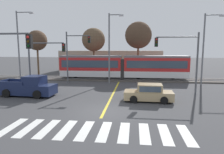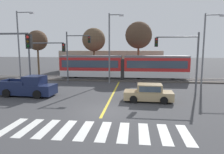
% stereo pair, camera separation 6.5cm
% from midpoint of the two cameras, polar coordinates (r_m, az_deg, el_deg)
% --- Properties ---
extents(ground_plane, '(200.00, 200.00, 0.00)m').
position_cam_midpoint_polar(ground_plane, '(14.70, -2.44, -9.95)').
color(ground_plane, '#3D3D3F').
extents(track_bed, '(120.00, 4.00, 0.18)m').
position_cam_midpoint_polar(track_bed, '(29.78, 2.23, -0.64)').
color(track_bed, '#4C4742').
rests_on(track_bed, ground).
extents(rail_near, '(120.00, 0.08, 0.10)m').
position_cam_midpoint_polar(rail_near, '(29.05, 2.12, -0.58)').
color(rail_near, '#939399').
rests_on(rail_near, track_bed).
extents(rail_far, '(120.00, 0.08, 0.10)m').
position_cam_midpoint_polar(rail_far, '(30.47, 2.33, -0.18)').
color(rail_far, '#939399').
rests_on(rail_far, track_bed).
extents(light_rail_tram, '(18.50, 2.64, 3.43)m').
position_cam_midpoint_polar(light_rail_tram, '(29.52, 3.05, 3.11)').
color(light_rail_tram, silver).
rests_on(light_rail_tram, track_bed).
extents(crosswalk_stripe_0, '(0.57, 2.80, 0.01)m').
position_cam_midpoint_polar(crosswalk_stripe_0, '(13.42, -26.87, -12.58)').
color(crosswalk_stripe_0, silver).
rests_on(crosswalk_stripe_0, ground).
extents(crosswalk_stripe_1, '(0.57, 2.80, 0.01)m').
position_cam_midpoint_polar(crosswalk_stripe_1, '(12.87, -22.66, -13.20)').
color(crosswalk_stripe_1, silver).
rests_on(crosswalk_stripe_1, ground).
extents(crosswalk_stripe_2, '(0.57, 2.80, 0.01)m').
position_cam_midpoint_polar(crosswalk_stripe_2, '(12.40, -18.07, -13.79)').
color(crosswalk_stripe_2, silver).
rests_on(crosswalk_stripe_2, ground).
extents(crosswalk_stripe_3, '(0.57, 2.80, 0.01)m').
position_cam_midpoint_polar(crosswalk_stripe_3, '(12.00, -13.13, -14.34)').
color(crosswalk_stripe_3, silver).
rests_on(crosswalk_stripe_3, ground).
extents(crosswalk_stripe_4, '(0.57, 2.80, 0.01)m').
position_cam_midpoint_polar(crosswalk_stripe_4, '(11.70, -7.87, -14.80)').
color(crosswalk_stripe_4, silver).
rests_on(crosswalk_stripe_4, ground).
extents(crosswalk_stripe_5, '(0.57, 2.80, 0.01)m').
position_cam_midpoint_polar(crosswalk_stripe_5, '(11.49, -2.35, -15.16)').
color(crosswalk_stripe_5, silver).
rests_on(crosswalk_stripe_5, ground).
extents(crosswalk_stripe_6, '(0.57, 2.80, 0.01)m').
position_cam_midpoint_polar(crosswalk_stripe_6, '(11.39, 3.33, -15.39)').
color(crosswalk_stripe_6, silver).
rests_on(crosswalk_stripe_6, ground).
extents(crosswalk_stripe_7, '(0.57, 2.80, 0.01)m').
position_cam_midpoint_polar(crosswalk_stripe_7, '(11.39, 9.07, -15.47)').
color(crosswalk_stripe_7, silver).
rests_on(crosswalk_stripe_7, ground).
extents(crosswalk_stripe_8, '(0.57, 2.80, 0.01)m').
position_cam_midpoint_polar(crosswalk_stripe_8, '(11.50, 14.76, -15.41)').
color(crosswalk_stripe_8, silver).
rests_on(crosswalk_stripe_8, ground).
extents(crosswalk_stripe_9, '(0.57, 2.80, 0.01)m').
position_cam_midpoint_polar(crosswalk_stripe_9, '(11.71, 20.28, -15.21)').
color(crosswalk_stripe_9, silver).
rests_on(crosswalk_stripe_9, ground).
extents(lane_centre_line, '(0.20, 14.92, 0.01)m').
position_cam_midpoint_polar(lane_centre_line, '(20.53, 0.22, -4.78)').
color(lane_centre_line, gold).
rests_on(lane_centre_line, ground).
extents(sedan_crossing, '(4.24, 2.00, 1.52)m').
position_cam_midpoint_polar(sedan_crossing, '(17.79, 10.32, -4.59)').
color(sedan_crossing, tan).
rests_on(sedan_crossing, ground).
extents(pickup_truck, '(5.49, 2.44, 1.98)m').
position_cam_midpoint_polar(pickup_truck, '(21.10, -22.79, -2.73)').
color(pickup_truck, '#192347').
rests_on(pickup_truck, ground).
extents(traffic_light_mid_right, '(4.25, 0.38, 6.15)m').
position_cam_midpoint_polar(traffic_light_mid_right, '(20.93, 19.42, 6.32)').
color(traffic_light_mid_right, '#515459').
rests_on(traffic_light_mid_right, ground).
extents(traffic_light_far_left, '(3.25, 0.38, 6.78)m').
position_cam_midpoint_polar(traffic_light_far_left, '(26.76, -10.79, 7.49)').
color(traffic_light_far_left, '#515459').
rests_on(traffic_light_far_left, ground).
extents(traffic_light_mid_left, '(4.25, 0.38, 5.54)m').
position_cam_midpoint_polar(traffic_light_mid_left, '(23.26, -19.41, 5.59)').
color(traffic_light_mid_left, '#515459').
rests_on(traffic_light_mid_left, ground).
extents(street_lamp_west, '(2.51, 0.28, 9.66)m').
position_cam_midpoint_polar(street_lamp_west, '(30.60, -24.91, 8.96)').
color(street_lamp_west, slate).
rests_on(street_lamp_west, ground).
extents(street_lamp_centre, '(1.95, 0.28, 9.12)m').
position_cam_midpoint_polar(street_lamp_centre, '(26.53, -0.54, 9.21)').
color(street_lamp_centre, slate).
rests_on(street_lamp_centre, ground).
extents(street_lamp_east, '(2.31, 0.28, 8.83)m').
position_cam_midpoint_polar(street_lamp_east, '(27.42, 25.02, 8.22)').
color(street_lamp_east, slate).
rests_on(street_lamp_east, ground).
extents(bare_tree_far_west, '(3.50, 3.50, 7.82)m').
position_cam_midpoint_polar(bare_tree_far_west, '(37.89, -20.68, 9.69)').
color(bare_tree_far_west, brown).
rests_on(bare_tree_far_west, ground).
extents(bare_tree_west, '(3.99, 3.99, 8.16)m').
position_cam_midpoint_polar(bare_tree_west, '(35.03, -5.34, 10.53)').
color(bare_tree_west, brown).
rests_on(bare_tree_west, ground).
extents(bare_tree_east, '(4.34, 4.34, 8.97)m').
position_cam_midpoint_polar(bare_tree_east, '(33.38, 7.49, 11.72)').
color(bare_tree_east, brown).
rests_on(bare_tree_east, ground).
extents(building_backdrop_far, '(20.34, 6.00, 4.25)m').
position_cam_midpoint_polar(building_backdrop_far, '(41.61, -0.31, 4.61)').
color(building_backdrop_far, tan).
rests_on(building_backdrop_far, ground).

